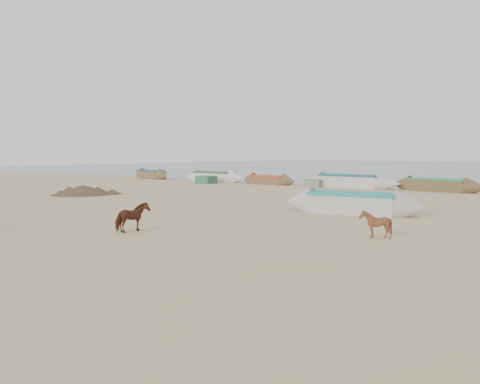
% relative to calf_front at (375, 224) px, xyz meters
% --- Properties ---
extents(ground, '(140.00, 140.00, 0.00)m').
position_rel_calf_front_xyz_m(ground, '(-5.55, -3.17, -0.41)').
color(ground, tan).
rests_on(ground, ground).
extents(calf_front, '(0.83, 0.76, 0.81)m').
position_rel_calf_front_xyz_m(calf_front, '(0.00, 0.00, 0.00)').
color(calf_front, brown).
rests_on(calf_front, ground).
extents(calf_right, '(1.02, 1.10, 0.91)m').
position_rel_calf_front_xyz_m(calf_right, '(-6.36, -3.55, 0.05)').
color(calf_right, '#5A2D1D').
rests_on(calf_right, ground).
extents(near_canoe, '(5.96, 2.36, 0.87)m').
position_rel_calf_front_xyz_m(near_canoe, '(-2.85, 4.76, 0.03)').
color(near_canoe, beige).
rests_on(near_canoe, ground).
extents(debris_pile, '(4.76, 4.76, 0.56)m').
position_rel_calf_front_xyz_m(debris_pile, '(-19.28, 3.34, -0.13)').
color(debris_pile, brown).
rests_on(debris_pile, ground).
extents(waterline_canoes, '(55.52, 4.95, 0.93)m').
position_rel_calf_front_xyz_m(waterline_canoes, '(-5.73, 17.44, 0.01)').
color(waterline_canoes, brown).
rests_on(waterline_canoes, ground).
extents(beach_clutter, '(46.12, 3.09, 0.64)m').
position_rel_calf_front_xyz_m(beach_clutter, '(-1.26, 16.64, -0.11)').
color(beach_clutter, '#2F6945').
rests_on(beach_clutter, ground).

